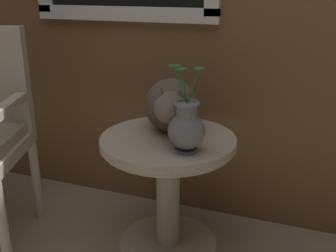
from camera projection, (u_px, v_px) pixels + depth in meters
name	position (u px, v px, depth m)	size (l,w,h in m)	color
wicker_side_table	(168.00, 174.00, 1.76)	(0.58, 0.58, 0.55)	#B2A893
cat	(171.00, 105.00, 1.74)	(0.31, 0.55, 0.24)	brown
pewter_vase_with_ivy	(186.00, 126.00, 1.53)	(0.14, 0.14, 0.34)	slate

